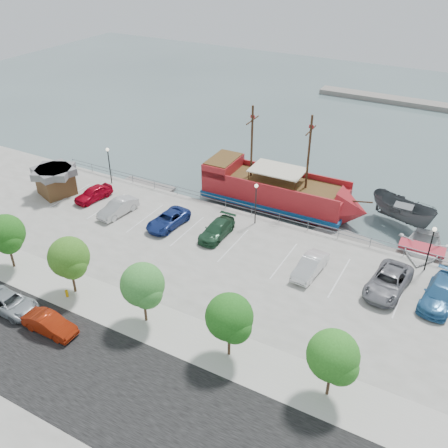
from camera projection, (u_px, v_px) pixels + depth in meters
The scene contains 31 objects.
ground at pixel (223, 265), 44.70m from camera, with size 160.00×160.00×0.00m, color #445557.
land_slab at pixel (47, 448), 28.79m from camera, with size 100.00×58.00×1.20m, color gray.
street at pixel (103, 381), 32.21m from camera, with size 100.00×8.00×0.04m, color black.
sidewalk at pixel (157, 325), 36.70m from camera, with size 100.00×4.00×0.05m, color #AEACA1.
seawall_railing at pixel (261, 213), 49.74m from camera, with size 50.00×0.06×1.00m.
far_shore at pixel (439, 107), 81.49m from camera, with size 40.00×3.00×0.80m, color gray.
pirate_ship at pixel (286, 194), 52.33m from camera, with size 17.94×5.36×11.27m.
patrol_boat at pixel (402, 213), 49.92m from camera, with size 2.68×7.11×2.75m, color #484C4F.
speedboat at pixel (421, 251), 45.37m from camera, with size 4.84×6.77×1.40m, color silver.
dock_west at pixel (148, 186), 57.67m from camera, with size 6.48×1.85×0.37m, color slate.
dock_mid at pixel (353, 241), 47.72m from camera, with size 7.63×2.18×0.44m, color slate.
dock_east at pixel (416, 258), 45.30m from camera, with size 7.30×2.09×0.42m, color gray.
shed at pixel (55, 180), 53.52m from camera, with size 4.69×4.69×3.01m.
street_van at pixel (9, 303), 37.79m from camera, with size 2.24×4.86×1.35m, color #99A2A8.
street_sedan at pixel (50, 324), 35.77m from camera, with size 1.48×4.25×1.40m, color maroon.
fire_hydrant at pixel (67, 293), 39.25m from camera, with size 0.24×0.24×0.70m.
lamp_post_left at pixel (109, 159), 54.92m from camera, with size 0.36×0.36×4.28m.
lamp_post_mid at pixel (256, 197), 47.51m from camera, with size 0.36×0.36×4.28m.
lamp_post_right at pixel (432, 241), 40.92m from camera, with size 0.36×0.36×4.28m.
tree_b at pixel (6, 235), 41.05m from camera, with size 3.30×3.20×5.00m.
tree_c at pixel (70, 259), 38.16m from camera, with size 3.30×3.20×5.00m.
tree_d at pixel (144, 287), 35.28m from camera, with size 3.30×3.20×5.00m.
tree_e at pixel (231, 319), 32.40m from camera, with size 3.30×3.20×5.00m.
tree_f at pixel (335, 358), 29.52m from camera, with size 3.30×3.20×5.00m.
parked_car_a at pixel (93, 193), 52.80m from camera, with size 1.73×4.31×1.47m, color #AB041A.
parked_car_b at pixel (118, 208), 50.13m from camera, with size 1.58×4.54×1.49m, color beige.
parked_car_c at pixel (168, 220), 48.23m from camera, with size 2.29×4.96×1.38m, color navy.
parked_car_d at pixel (217, 230), 46.68m from camera, with size 1.95×4.80×1.39m, color #224A30.
parked_car_f at pixel (310, 266), 41.69m from camera, with size 1.58×4.52×1.49m, color white.
parked_car_g at pixel (388, 282), 39.77m from camera, with size 2.69×5.82×1.62m, color slate.
parked_car_h at pixel (440, 294), 38.50m from camera, with size 2.30×5.66×1.64m, color #2C669A.
Camera 1 is at (17.54, -31.67, 25.48)m, focal length 40.00 mm.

